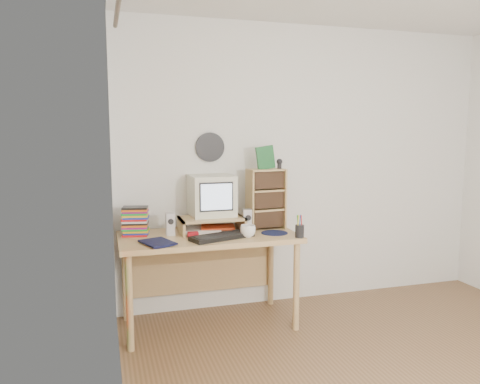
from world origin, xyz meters
TOP-DOWN VIEW (x-y plane):
  - back_wall at (0.00, 1.75)m, footprint 3.50×0.00m
  - left_wall at (-1.75, 0.00)m, footprint 0.00×3.50m
  - curtain at (-1.71, 0.48)m, footprint 0.00×2.20m
  - wall_disc at (-0.93, 1.73)m, footprint 0.25×0.02m
  - desk at (-1.03, 1.44)m, footprint 1.40×0.70m
  - monitor_riser at (-0.98, 1.48)m, footprint 0.52×0.30m
  - crt_monitor at (-0.96, 1.53)m, footprint 0.36×0.36m
  - speaker_left at (-1.32, 1.45)m, footprint 0.07×0.07m
  - speaker_right at (-0.70, 1.41)m, footprint 0.07×0.07m
  - keyboard at (-0.96, 1.21)m, footprint 0.53×0.32m
  - dvd_stack at (-1.58, 1.51)m, footprint 0.22×0.17m
  - cd_rack at (-0.51, 1.48)m, footprint 0.32×0.19m
  - mug at (-0.76, 1.20)m, footprint 0.15×0.15m
  - diary at (-1.55, 1.14)m, footprint 0.28×0.25m
  - mousepad at (-0.51, 1.28)m, footprint 0.27×0.27m
  - pen_cup at (-0.38, 1.08)m, footprint 0.07×0.07m
  - papers at (-1.01, 1.51)m, footprint 0.35×0.29m
  - red_box at (-1.16, 1.32)m, footprint 0.09×0.06m
  - game_box at (-0.52, 1.48)m, footprint 0.15×0.03m
  - webcam at (-0.40, 1.46)m, footprint 0.05×0.05m

SIDE VIEW (x-z plane):
  - desk at x=-1.03m, z-range 0.24..0.99m
  - mousepad at x=-0.51m, z-range 0.75..0.75m
  - keyboard at x=-0.96m, z-range 0.75..0.78m
  - red_box at x=-1.16m, z-range 0.75..0.79m
  - papers at x=-1.01m, z-range 0.75..0.79m
  - diary at x=-1.55m, z-range 0.75..0.80m
  - mug at x=-0.76m, z-range 0.75..0.84m
  - pen_cup at x=-0.38m, z-range 0.75..0.89m
  - speaker_left at x=-1.32m, z-range 0.75..0.93m
  - speaker_right at x=-0.70m, z-range 0.75..0.93m
  - monitor_riser at x=-0.98m, z-range 0.78..0.90m
  - dvd_stack at x=-1.58m, z-range 0.75..1.03m
  - cd_rack at x=-0.51m, z-range 0.75..1.25m
  - crt_monitor at x=-0.96m, z-range 0.87..1.20m
  - curtain at x=-1.71m, z-range 0.05..2.25m
  - back_wall at x=0.00m, z-range -0.50..3.00m
  - left_wall at x=-1.75m, z-range -0.50..3.00m
  - webcam at x=-0.40m, z-range 1.25..1.34m
  - game_box at x=-0.52m, z-range 1.25..1.44m
  - wall_disc at x=-0.93m, z-range 1.30..1.55m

